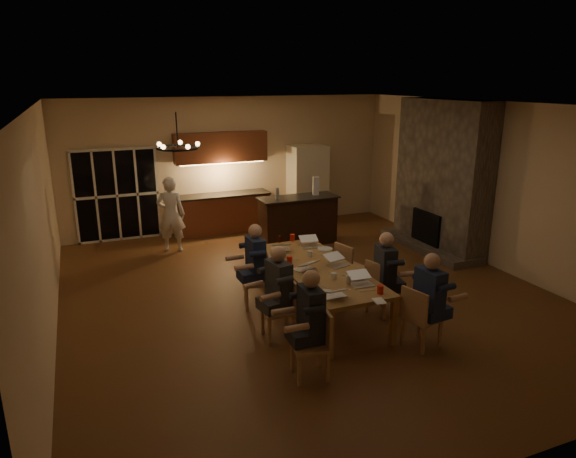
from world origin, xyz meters
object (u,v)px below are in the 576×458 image
at_px(person_right_mid, 385,275).
at_px(redcup_far, 292,237).
at_px(chair_left_far, 257,281).
at_px(mug_mid, 309,254).
at_px(laptop_e, 280,244).
at_px(can_silver, 349,280).
at_px(chair_right_near, 422,317).
at_px(plate_left, 327,293).
at_px(chair_right_far, 352,267).
at_px(mug_front, 334,276).
at_px(chair_left_near, 310,344).
at_px(laptop_c, 303,262).
at_px(dining_table, 319,289).
at_px(redcup_mid, 290,260).
at_px(bar_bottle, 277,194).
at_px(chandelier, 178,148).
at_px(laptop_b, 362,278).
at_px(laptop_a, 333,288).
at_px(mug_back, 277,252).
at_px(bar_blender, 316,186).
at_px(person_left_far, 256,265).
at_px(can_cola, 279,239).
at_px(redcup_near, 380,289).
at_px(bar_island, 298,220).
at_px(laptop_d, 338,259).
at_px(plate_near, 355,277).
at_px(person_right_near, 429,301).
at_px(chair_left_mid, 278,310).
at_px(laptop_f, 310,241).
at_px(refrigerator, 307,185).
at_px(plate_far, 325,249).
at_px(standing_person, 171,214).
at_px(person_left_near, 311,322).
at_px(chair_right_mid, 384,287).

relative_size(person_right_mid, redcup_far, 11.50).
bearing_deg(chair_left_far, mug_mid, 103.13).
bearing_deg(laptop_e, can_silver, 116.46).
relative_size(chair_right_near, plate_left, 3.96).
bearing_deg(chair_right_far, mug_front, 125.57).
xyz_separation_m(chair_left_near, laptop_c, (0.65, 1.68, 0.42)).
distance_m(dining_table, plate_left, 1.08).
relative_size(redcup_mid, bar_bottle, 0.50).
height_order(chandelier, laptop_b, chandelier).
distance_m(laptop_c, laptop_e, 1.01).
bearing_deg(person_right_mid, laptop_a, 125.01).
bearing_deg(mug_back, can_silver, -73.30).
distance_m(mug_front, plate_left, 0.54).
height_order(can_silver, bar_blender, bar_blender).
bearing_deg(bar_bottle, person_left_far, -117.84).
xyz_separation_m(can_cola, bar_blender, (1.66, 1.97, 0.47)).
distance_m(laptop_e, redcup_near, 2.34).
bearing_deg(laptop_e, chair_right_far, 171.78).
distance_m(chandelier, redcup_near, 3.31).
bearing_deg(laptop_e, bar_island, -104.24).
height_order(laptop_d, plate_near, laptop_d).
xyz_separation_m(person_right_mid, laptop_d, (-0.55, 0.50, 0.17)).
bearing_deg(person_left_far, laptop_d, 58.57).
distance_m(bar_island, laptop_d, 3.52).
bearing_deg(person_right_near, mug_front, 34.73).
bearing_deg(chandelier, bar_bottle, 52.25).
height_order(dining_table, redcup_far, redcup_far).
distance_m(laptop_e, redcup_mid, 0.70).
distance_m(chair_left_mid, person_right_mid, 1.80).
bearing_deg(chair_left_mid, laptop_f, 146.09).
distance_m(mug_front, redcup_near, 0.79).
xyz_separation_m(refrigerator, person_right_mid, (-1.15, -5.41, -0.31)).
xyz_separation_m(person_left_far, can_cola, (0.73, 0.81, 0.12)).
distance_m(refrigerator, laptop_a, 6.37).
height_order(laptop_d, redcup_far, laptop_d).
height_order(redcup_near, plate_far, redcup_near).
bearing_deg(mug_front, chair_left_mid, -176.80).
height_order(person_right_near, mug_front, person_right_near).
xyz_separation_m(standing_person, plate_near, (1.92, -4.53, -0.05)).
distance_m(chair_right_far, standing_person, 4.24).
bearing_deg(person_right_near, plate_far, 4.49).
relative_size(chair_left_near, chair_right_near, 1.00).
height_order(laptop_e, mug_back, laptop_e).
distance_m(person_left_far, mug_back, 0.50).
xyz_separation_m(standing_person, laptop_d, (1.92, -3.98, 0.05)).
xyz_separation_m(person_left_near, plate_left, (0.52, 0.60, 0.07)).
bearing_deg(person_left_far, chair_left_near, -2.88).
distance_m(chair_left_far, person_left_near, 2.12).
bearing_deg(chair_right_mid, laptop_e, 21.41).
xyz_separation_m(chair_left_far, chair_right_near, (1.69, -2.10, 0.00)).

